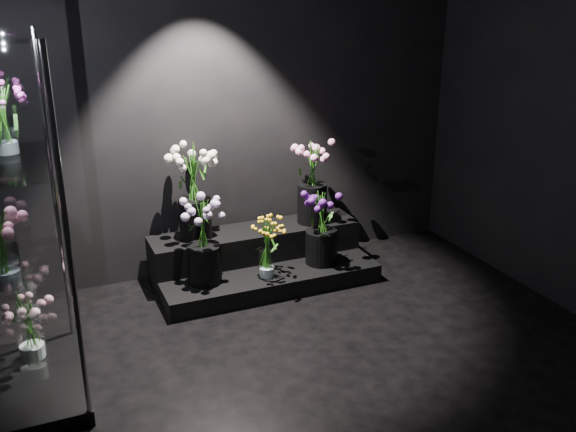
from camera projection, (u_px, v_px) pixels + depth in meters
floor at (343, 389)px, 3.86m from camera, size 4.00×4.00×0.00m
wall_back at (231, 102)px, 5.10m from camera, size 4.00×0.00×4.00m
display_riser at (260, 259)px, 5.26m from camera, size 1.74×0.77×0.39m
display_case at (11, 230)px, 3.48m from camera, size 0.56×0.94×2.07m
bouquet_orange_bells at (267, 247)px, 4.90m from camera, size 0.29×0.29×0.47m
bouquet_lilac at (203, 237)px, 4.77m from camera, size 0.46×0.46×0.65m
bouquet_purple at (322, 226)px, 5.12m from camera, size 0.31×0.31×0.62m
bouquet_cream_roses at (194, 186)px, 4.94m from camera, size 0.41×0.41×0.75m
bouquet_pink_roses at (312, 176)px, 5.29m from camera, size 0.50×0.50×0.69m
bouquet_case_pink at (2, 248)px, 3.28m from camera, size 0.37×0.37×0.40m
bouquet_case_magenta at (3, 118)px, 3.45m from camera, size 0.28×0.28×0.39m
bouquet_case_base_pink at (28, 323)px, 3.92m from camera, size 0.37×0.37×0.47m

